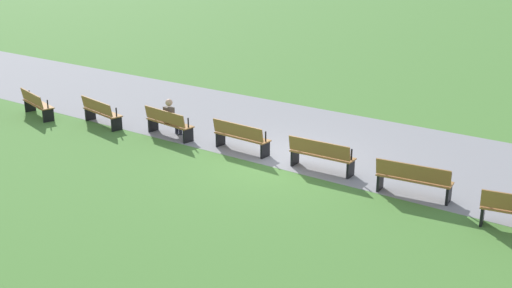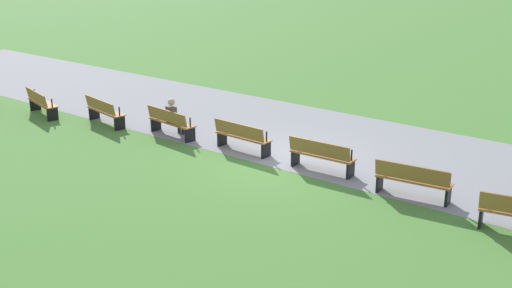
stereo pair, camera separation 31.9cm
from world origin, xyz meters
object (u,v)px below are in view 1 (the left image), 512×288
Objects in this scene: bench_6 at (321,155)px; person_seated at (171,116)px; bench_2 at (36,103)px; bench_5 at (241,136)px; bench_7 at (414,179)px; bench_3 at (101,112)px; bench_4 at (168,122)px.

bench_6 is 1.50× the size of person_seated.
bench_2 is 7.94m from bench_5.
bench_2 is 1.01× the size of bench_7.
bench_3 is 1.01× the size of bench_4.
person_seated is at bearing 90.48° from bench_4.
bench_3 is (2.58, 0.59, 0.00)m from bench_2.
bench_5 is 2.65m from bench_6.
bench_6 is at bearing 169.22° from bench_7.
bench_7 is at bearing 5.45° from person_seated.
bench_3 is at bearing 28.02° from bench_2.
bench_2 is at bearing -161.30° from person_seated.
bench_4 is 1.01× the size of bench_6.
bench_7 is at bearing 19.41° from bench_2.
bench_2 is 1.53× the size of person_seated.
bench_2 is at bearing 177.82° from bench_7.
bench_2 is at bearing -156.30° from bench_3.
bench_6 is at bearing 7.09° from person_seated.
bench_5 is 5.30m from bench_7.
bench_7 is 1.52× the size of person_seated.
person_seated is (-7.92, 0.14, 0.16)m from bench_7.
person_seated is (0.01, 0.14, 0.16)m from bench_4.
bench_2 and bench_6 have the same top height.
bench_5 is (2.64, 0.20, 0.00)m from bench_4.
bench_5 is 1.00× the size of bench_6.
bench_3 is 2.65m from bench_4.
person_seated is (-5.28, -0.06, 0.16)m from bench_6.
bench_2 is 10.57m from bench_6.
bench_3 is at bearing 175.67° from bench_7.
person_seated is (-2.63, -0.06, 0.16)m from bench_5.
bench_7 is (5.30, -0.20, 0.00)m from bench_5.
bench_6 is (5.30, 0.20, 0.00)m from bench_4.
bench_7 is (2.64, -0.20, 0.00)m from bench_6.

